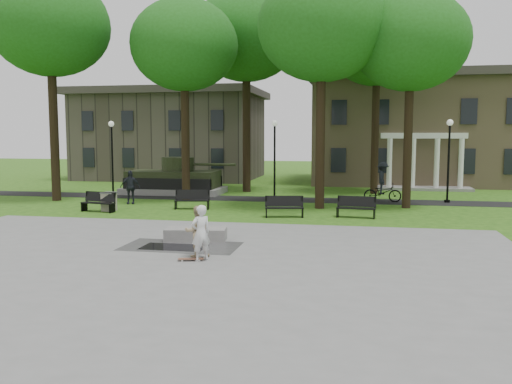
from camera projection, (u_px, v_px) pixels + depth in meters
ground at (213, 235)px, 20.91m from camera, size 120.00×120.00×0.00m
plaza at (168, 265)px, 16.03m from camera, size 22.00×16.00×0.02m
footpath at (265, 199)px, 32.63m from camera, size 44.00×2.60×0.01m
building_right at (416, 129)px, 43.98m from camera, size 17.00×12.00×8.60m
building_left at (172, 138)px, 48.48m from camera, size 15.00×10.00×7.20m
tree_0 at (50, 26)px, 30.89m from camera, size 6.80×6.80×12.97m
tree_1 at (184, 46)px, 31.07m from camera, size 6.20×6.20×11.63m
tree_2 at (322, 27)px, 27.58m from camera, size 6.60×6.60×12.16m
tree_3 at (411, 42)px, 27.79m from camera, size 6.00×6.00×11.19m
tree_4 at (246, 36)px, 35.82m from camera, size 7.20×7.20×13.50m
tree_5 at (377, 44)px, 34.80m from camera, size 6.40×6.40×12.44m
lamp_left at (112, 152)px, 34.50m from camera, size 0.36×0.36×4.73m
lamp_mid at (275, 153)px, 32.54m from camera, size 0.36×0.36×4.73m
lamp_right at (449, 154)px, 30.67m from camera, size 0.36×0.36×4.73m
tank_monument at (174, 181)px, 35.70m from camera, size 7.45×3.40×2.40m
puddle at (174, 247)px, 18.56m from camera, size 2.20×1.20×0.00m
concrete_block at (196, 234)px, 19.77m from camera, size 2.32×1.31×0.45m
skateboard at (191, 260)px, 16.55m from camera, size 0.81×0.40×0.07m
skateboarder at (201, 233)px, 16.49m from camera, size 0.74×0.73×1.72m
friend_watching at (197, 231)px, 17.03m from camera, size 0.96×0.87×1.63m
pedestrian_walker at (130, 187)px, 30.28m from camera, size 1.18×0.74×1.88m
cyclist at (383, 186)px, 31.18m from camera, size 2.14×1.22×2.31m
park_bench_0 at (99, 201)px, 27.26m from camera, size 1.85×0.84×1.00m
park_bench_1 at (193, 199)px, 28.24m from camera, size 1.85×0.79×1.00m
park_bench_2 at (285, 206)px, 25.45m from camera, size 1.85×0.85×1.00m
park_bench_3 at (356, 206)px, 25.30m from camera, size 1.84×0.74×1.00m
trash_bin at (109, 201)px, 27.53m from camera, size 0.69×0.69×0.96m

